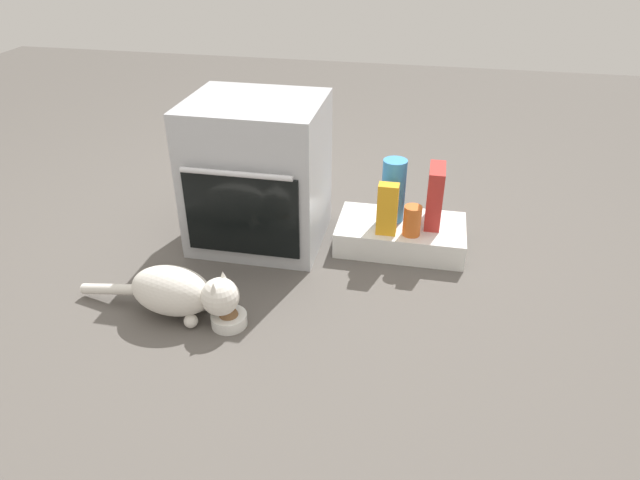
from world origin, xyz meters
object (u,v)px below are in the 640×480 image
(water_bottle, at_px, (393,191))
(sauce_jar, at_px, (412,221))
(pantry_cabinet, at_px, (401,235))
(cereal_box, at_px, (435,196))
(juice_carton, at_px, (387,209))
(food_bowl, at_px, (229,319))
(oven, at_px, (258,173))
(cat, at_px, (180,292))

(water_bottle, bearing_deg, sauce_jar, -51.30)
(sauce_jar, bearing_deg, pantry_cabinet, 117.95)
(pantry_cabinet, distance_m, sauce_jar, 0.17)
(cereal_box, bearing_deg, juice_carton, -146.53)
(juice_carton, bearing_deg, cereal_box, 33.47)
(food_bowl, bearing_deg, oven, 95.88)
(juice_carton, xyz_separation_m, sauce_jar, (0.11, 0.01, -0.05))
(juice_carton, bearing_deg, oven, 175.55)
(oven, xyz_separation_m, cereal_box, (0.81, 0.09, -0.08))
(cat, bearing_deg, juice_carton, 44.70)
(cat, xyz_separation_m, juice_carton, (0.74, 0.61, 0.13))
(cereal_box, distance_m, sauce_jar, 0.17)
(water_bottle, relative_size, sauce_jar, 2.14)
(food_bowl, distance_m, sauce_jar, 0.92)
(pantry_cabinet, distance_m, cat, 1.07)
(oven, height_order, water_bottle, oven)
(food_bowl, relative_size, cat, 0.20)
(oven, distance_m, food_bowl, 0.74)
(oven, xyz_separation_m, water_bottle, (0.62, 0.09, -0.07))
(pantry_cabinet, height_order, sauce_jar, sauce_jar)
(oven, distance_m, cereal_box, 0.82)
(food_bowl, bearing_deg, water_bottle, 54.02)
(food_bowl, xyz_separation_m, cat, (-0.20, 0.02, 0.09))
(cat, bearing_deg, cereal_box, 43.48)
(cat, height_order, juice_carton, juice_carton)
(oven, xyz_separation_m, juice_carton, (0.61, -0.05, -0.10))
(cat, relative_size, juice_carton, 2.93)
(juice_carton, bearing_deg, food_bowl, -130.68)
(cat, bearing_deg, pantry_cabinet, 46.69)
(pantry_cabinet, height_order, food_bowl, pantry_cabinet)
(pantry_cabinet, distance_m, juice_carton, 0.22)
(oven, bearing_deg, food_bowl, -84.12)
(sauce_jar, bearing_deg, oven, 176.82)
(pantry_cabinet, bearing_deg, water_bottle, 147.81)
(cat, relative_size, cereal_box, 2.51)
(juice_carton, height_order, sauce_jar, juice_carton)
(food_bowl, distance_m, water_bottle, 0.97)
(pantry_cabinet, bearing_deg, sauce_jar, -62.05)
(oven, relative_size, sauce_jar, 4.86)
(oven, distance_m, juice_carton, 0.62)
(food_bowl, relative_size, juice_carton, 0.58)
(cat, relative_size, sauce_jar, 5.02)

